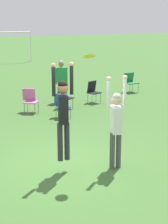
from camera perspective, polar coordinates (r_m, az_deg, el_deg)
The scene contains 10 objects.
ground_plane at distance 9.05m, azimuth -2.81°, elevation -7.93°, with size 120.00×120.00×0.00m, color #3D662D.
person_jumping at distance 8.22m, azimuth -3.21°, elevation 0.40°, with size 0.53×0.42×2.21m.
person_defending at distance 8.49m, azimuth 4.91°, elevation -1.25°, with size 0.53×0.42×2.17m.
frisbee at distance 7.98m, azimuth 0.83°, elevation 8.48°, with size 0.27×0.25×0.11m.
camping_chair_0 at distance 15.34m, azimuth 1.38°, elevation 3.37°, with size 0.57×0.61×0.88m.
camping_chair_1 at distance 17.69m, azimuth 7.07°, elevation 4.75°, with size 0.57×0.61×0.89m.
camping_chair_2 at distance 14.42m, azimuth -3.09°, elevation 2.61°, with size 0.69×0.75×0.90m.
camping_chair_4 at distance 13.09m, azimuth -3.36°, elevation 1.31°, with size 0.56×0.60×0.83m.
camping_chair_5 at distance 13.90m, azimuth -8.22°, elevation 2.01°, with size 0.66×0.73×0.87m.
person_spectator_near at distance 15.46m, azimuth -3.47°, elevation 5.35°, with size 0.57×0.32×1.71m.
Camera 1 is at (-3.31, -7.70, 3.42)m, focal length 60.00 mm.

